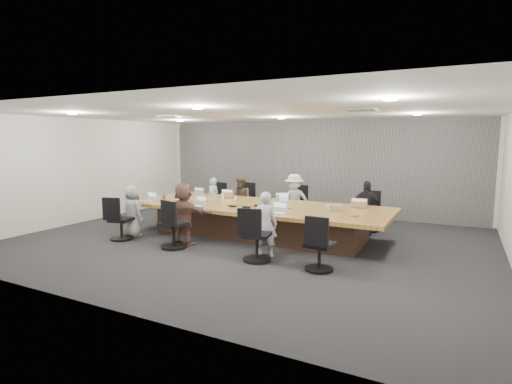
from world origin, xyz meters
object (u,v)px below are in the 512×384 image
at_px(laptop_1, 231,197).
at_px(bottle_clear, 223,198).
at_px(chair_0, 220,203).
at_px(person_5, 184,213).
at_px(chair_4, 121,223).
at_px(mug_brown, 164,197).
at_px(canvas_bag, 336,208).
at_px(chair_3, 369,216).
at_px(bottle_green_right, 277,201).
at_px(laptop_3, 361,207).
at_px(person_0, 213,198).
at_px(bottle_green_left, 177,191).
at_px(chair_7, 319,249).
at_px(laptop_0, 202,194).
at_px(chair_6, 257,239).
at_px(chair_1, 247,204).
at_px(stapler, 247,208).
at_px(person_4, 132,211).
at_px(laptop_6, 277,213).
at_px(laptop_2, 286,201).
at_px(chair_5, 174,228).
at_px(laptop_4, 149,201).
at_px(person_1, 241,199).
at_px(chair_2, 299,208).
at_px(person_2, 294,201).
at_px(snack_packet, 353,215).
at_px(conference_table, 258,219).
at_px(person_3, 366,208).
at_px(person_6, 265,224).
at_px(laptop_5, 199,206).

bearing_deg(laptop_1, bottle_clear, 105.87).
bearing_deg(bottle_clear, laptop_1, 109.11).
xyz_separation_m(chair_0, person_5, (1.05, -3.05, 0.29)).
relative_size(chair_4, mug_brown, 7.63).
relative_size(person_5, canvas_bag, 5.11).
xyz_separation_m(chair_3, bottle_green_right, (-1.63, -1.82, 0.49)).
distance_m(laptop_3, mug_brown, 4.83).
distance_m(person_0, bottle_green_left, 1.13).
xyz_separation_m(chair_7, laptop_0, (-4.19, 2.50, 0.37)).
relative_size(chair_4, chair_6, 0.93).
relative_size(chair_1, stapler, 4.73).
xyz_separation_m(laptop_0, laptop_1, (0.93, 0.00, 0.00)).
distance_m(chair_6, person_4, 3.44).
distance_m(person_5, laptop_6, 2.01).
height_order(chair_4, laptop_2, chair_4).
relative_size(chair_5, laptop_4, 2.62).
bearing_deg(person_1, chair_5, -75.99).
relative_size(person_0, person_4, 0.98).
bearing_deg(chair_2, laptop_1, 44.27).
distance_m(person_1, bottle_clear, 1.49).
bearing_deg(laptop_6, person_2, 106.42).
distance_m(laptop_3, snack_packet, 1.19).
xyz_separation_m(conference_table, chair_7, (2.05, -1.70, -0.02)).
height_order(person_0, person_3, person_3).
bearing_deg(conference_table, laptop_2, 66.06).
relative_size(laptop_0, mug_brown, 3.38).
xyz_separation_m(person_5, canvas_bag, (2.91, 1.37, 0.14)).
bearing_deg(laptop_3, person_4, 23.89).
xyz_separation_m(person_0, person_6, (2.99, -2.70, 0.05)).
bearing_deg(stapler, bottle_green_left, 154.18).
bearing_deg(laptop_3, bottle_green_left, 4.39).
height_order(chair_6, stapler, chair_6).
relative_size(conference_table, canvas_bag, 22.91).
height_order(chair_6, bottle_green_left, bottle_green_left).
bearing_deg(laptop_4, bottle_green_right, 20.70).
bearing_deg(laptop_3, laptop_6, 49.97).
relative_size(person_3, bottle_green_right, 4.64).
bearing_deg(person_0, person_2, 14.95).
bearing_deg(bottle_green_right, person_6, -75.99).
xyz_separation_m(chair_7, laptop_5, (-3.13, 0.90, 0.37)).
xyz_separation_m(person_3, person_6, (-1.32, -2.70, -0.01)).
xyz_separation_m(bottle_green_left, bottle_green_right, (3.19, -0.51, 0.02)).
distance_m(chair_1, person_2, 1.63).
xyz_separation_m(person_1, laptop_2, (1.57, -0.55, 0.13)).
bearing_deg(laptop_6, chair_4, -161.77).
xyz_separation_m(person_2, bottle_green_left, (-3.01, -0.97, 0.18)).
bearing_deg(canvas_bag, chair_7, -82.44).
height_order(chair_1, person_5, person_5).
bearing_deg(chair_5, person_1, 106.85).
distance_m(chair_2, person_2, 0.43).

